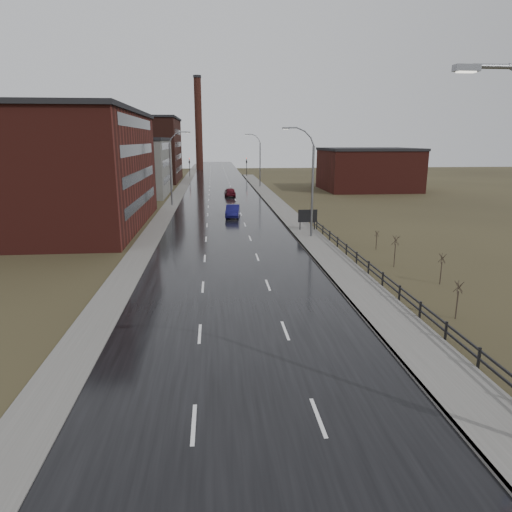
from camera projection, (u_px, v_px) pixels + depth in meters
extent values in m
plane|color=#2D2819|center=(270.00, 506.00, 12.90)|extent=(320.00, 320.00, 0.00)
cube|color=black|center=(223.00, 207.00, 70.79)|extent=(14.00, 300.00, 0.06)
cube|color=#595651|center=(311.00, 239.00, 47.42)|extent=(3.20, 180.00, 0.18)
cube|color=slate|center=(297.00, 239.00, 47.28)|extent=(0.16, 180.00, 0.18)
cube|color=#595651|center=(170.00, 207.00, 70.05)|extent=(2.40, 260.00, 0.12)
cube|color=#471914|center=(44.00, 172.00, 52.85)|extent=(22.00, 28.00, 13.00)
cube|color=black|center=(37.00, 111.00, 51.18)|extent=(22.44, 28.56, 0.50)
cube|color=black|center=(142.00, 201.00, 54.69)|extent=(0.06, 22.40, 1.20)
cube|color=black|center=(140.00, 175.00, 53.95)|extent=(0.06, 22.40, 1.20)
cube|color=black|center=(139.00, 149.00, 53.21)|extent=(0.06, 22.40, 1.20)
cube|color=black|center=(137.00, 123.00, 52.47)|extent=(0.06, 22.40, 1.20)
cube|color=slate|center=(124.00, 168.00, 85.33)|extent=(16.00, 20.00, 10.00)
cube|color=black|center=(122.00, 139.00, 84.03)|extent=(16.32, 20.40, 0.50)
cube|color=black|center=(168.00, 178.00, 86.53)|extent=(0.06, 16.00, 1.20)
cube|color=black|center=(167.00, 162.00, 85.79)|extent=(0.06, 16.00, 1.20)
cube|color=black|center=(166.00, 146.00, 85.05)|extent=(0.06, 16.00, 1.20)
cube|color=#331611|center=(126.00, 151.00, 113.21)|extent=(26.00, 24.00, 15.00)
cube|color=black|center=(123.00, 118.00, 111.30)|extent=(26.52, 24.48, 0.50)
cube|color=black|center=(179.00, 169.00, 115.48)|extent=(0.06, 19.20, 1.20)
cube|color=black|center=(179.00, 157.00, 114.74)|extent=(0.06, 19.20, 1.20)
cube|color=black|center=(178.00, 144.00, 114.00)|extent=(0.06, 19.20, 1.20)
cube|color=black|center=(178.00, 132.00, 113.26)|extent=(0.06, 19.20, 1.20)
cube|color=#471914|center=(368.00, 170.00, 93.73)|extent=(18.00, 16.00, 8.00)
cube|color=black|center=(369.00, 149.00, 92.68)|extent=(18.36, 16.32, 0.50)
cylinder|color=#331611|center=(199.00, 125.00, 153.40)|extent=(2.40, 2.40, 30.00)
cylinder|color=black|center=(197.00, 76.00, 149.62)|extent=(2.70, 2.70, 0.80)
cylinder|color=slate|center=(493.00, 66.00, 12.42)|extent=(1.15, 0.14, 0.14)
cube|color=slate|center=(467.00, 68.00, 12.37)|extent=(0.70, 0.28, 0.18)
cube|color=silver|center=(466.00, 72.00, 12.39)|extent=(0.50, 0.20, 0.04)
cylinder|color=slate|center=(312.00, 193.00, 47.25)|extent=(0.24, 0.24, 9.50)
cylinder|color=slate|center=(312.00, 142.00, 45.96)|extent=(0.51, 0.14, 0.98)
cylinder|color=slate|center=(308.00, 134.00, 45.74)|extent=(0.81, 0.14, 0.81)
cylinder|color=slate|center=(301.00, 129.00, 45.56)|extent=(0.98, 0.14, 0.51)
cylinder|color=slate|center=(293.00, 128.00, 45.44)|extent=(1.01, 0.14, 0.14)
cube|color=slate|center=(286.00, 128.00, 45.40)|extent=(0.70, 0.28, 0.18)
cube|color=silver|center=(286.00, 129.00, 45.42)|extent=(0.50, 0.20, 0.04)
cylinder|color=slate|center=(171.00, 175.00, 70.84)|extent=(0.24, 0.24, 9.50)
cylinder|color=slate|center=(170.00, 141.00, 69.58)|extent=(0.51, 0.14, 0.98)
cylinder|color=slate|center=(173.00, 136.00, 69.45)|extent=(0.81, 0.14, 0.81)
cylinder|color=slate|center=(178.00, 133.00, 69.40)|extent=(0.98, 0.14, 0.51)
cylinder|color=slate|center=(183.00, 132.00, 69.43)|extent=(1.01, 0.14, 0.14)
cube|color=slate|center=(188.00, 132.00, 69.50)|extent=(0.70, 0.28, 0.18)
cube|color=silver|center=(188.00, 133.00, 69.53)|extent=(0.50, 0.20, 0.04)
cylinder|color=slate|center=(260.00, 165.00, 99.35)|extent=(0.24, 0.24, 9.50)
cylinder|color=slate|center=(259.00, 141.00, 98.07)|extent=(0.51, 0.14, 0.98)
cylinder|color=slate|center=(257.00, 137.00, 97.85)|extent=(0.81, 0.14, 0.81)
cylinder|color=slate|center=(254.00, 135.00, 97.67)|extent=(0.98, 0.14, 0.51)
cylinder|color=slate|center=(250.00, 134.00, 97.55)|extent=(1.01, 0.14, 0.14)
cube|color=slate|center=(247.00, 134.00, 97.50)|extent=(0.70, 0.28, 0.18)
cube|color=silver|center=(247.00, 135.00, 97.53)|extent=(0.50, 0.20, 0.04)
cube|color=black|center=(479.00, 359.00, 20.44)|extent=(0.10, 0.10, 1.10)
cube|color=black|center=(446.00, 332.00, 23.33)|extent=(0.10, 0.10, 1.10)
cube|color=black|center=(420.00, 310.00, 26.23)|extent=(0.10, 0.10, 1.10)
cube|color=black|center=(399.00, 293.00, 29.12)|extent=(0.10, 0.10, 1.10)
cube|color=black|center=(383.00, 280.00, 32.02)|extent=(0.10, 0.10, 1.10)
cube|color=black|center=(368.00, 268.00, 34.91)|extent=(0.10, 0.10, 1.10)
cube|color=black|center=(357.00, 258.00, 37.81)|extent=(0.10, 0.10, 1.10)
cube|color=black|center=(346.00, 250.00, 40.70)|extent=(0.10, 0.10, 1.10)
cube|color=black|center=(337.00, 243.00, 43.60)|extent=(0.10, 0.10, 1.10)
cube|color=black|center=(330.00, 236.00, 46.49)|extent=(0.10, 0.10, 1.10)
cube|color=black|center=(323.00, 231.00, 49.38)|extent=(0.10, 0.10, 1.10)
cube|color=black|center=(317.00, 225.00, 52.28)|extent=(0.10, 0.10, 1.10)
cube|color=black|center=(311.00, 221.00, 55.17)|extent=(0.10, 0.10, 1.10)
cube|color=black|center=(386.00, 276.00, 31.44)|extent=(0.08, 53.00, 0.10)
cube|color=black|center=(385.00, 282.00, 31.53)|extent=(0.08, 53.00, 0.10)
cylinder|color=#382D23|center=(457.00, 305.00, 26.26)|extent=(0.08, 0.08, 1.68)
cylinder|color=#382D23|center=(460.00, 287.00, 25.99)|extent=(0.04, 0.57, 0.67)
cylinder|color=#382D23|center=(459.00, 287.00, 26.04)|extent=(0.54, 0.22, 0.67)
cylinder|color=#382D23|center=(458.00, 287.00, 26.01)|extent=(0.32, 0.48, 0.68)
cylinder|color=#382D23|center=(459.00, 287.00, 25.96)|extent=(0.32, 0.48, 0.68)
cylinder|color=#382D23|center=(460.00, 287.00, 25.94)|extent=(0.54, 0.22, 0.67)
cylinder|color=#382D23|center=(441.00, 273.00, 32.55)|extent=(0.08, 0.08, 1.68)
cylinder|color=#382D23|center=(443.00, 258.00, 32.29)|extent=(0.04, 0.57, 0.67)
cylinder|color=#382D23|center=(442.00, 258.00, 32.33)|extent=(0.54, 0.22, 0.67)
cylinder|color=#382D23|center=(442.00, 258.00, 32.31)|extent=(0.32, 0.48, 0.68)
cylinder|color=#382D23|center=(442.00, 258.00, 32.25)|extent=(0.32, 0.48, 0.68)
cylinder|color=#382D23|center=(443.00, 259.00, 32.24)|extent=(0.54, 0.22, 0.67)
cylinder|color=#382D23|center=(395.00, 255.00, 37.04)|extent=(0.08, 0.08, 1.93)
cylinder|color=#382D23|center=(396.00, 240.00, 36.74)|extent=(0.04, 0.65, 0.76)
cylinder|color=#382D23|center=(396.00, 240.00, 36.78)|extent=(0.61, 0.24, 0.77)
cylinder|color=#382D23|center=(395.00, 240.00, 36.76)|extent=(0.37, 0.55, 0.78)
cylinder|color=#382D23|center=(395.00, 240.00, 36.70)|extent=(0.37, 0.55, 0.78)
cylinder|color=#382D23|center=(396.00, 241.00, 36.69)|extent=(0.61, 0.24, 0.77)
cylinder|color=#382D23|center=(376.00, 243.00, 42.99)|extent=(0.08, 0.08, 1.34)
cylinder|color=#382D23|center=(377.00, 234.00, 42.78)|extent=(0.04, 0.46, 0.54)
cylinder|color=#382D23|center=(377.00, 233.00, 42.82)|extent=(0.44, 0.18, 0.54)
cylinder|color=#382D23|center=(376.00, 233.00, 42.80)|extent=(0.27, 0.39, 0.55)
cylinder|color=#382D23|center=(377.00, 234.00, 42.74)|extent=(0.27, 0.39, 0.55)
cylinder|color=#382D23|center=(377.00, 234.00, 42.73)|extent=(0.44, 0.18, 0.54)
cube|color=black|center=(300.00, 223.00, 51.60)|extent=(0.10, 0.10, 1.80)
cube|color=black|center=(314.00, 223.00, 51.75)|extent=(0.10, 0.10, 1.80)
cube|color=silver|center=(308.00, 216.00, 51.41)|extent=(2.07, 0.08, 1.33)
cube|color=black|center=(308.00, 216.00, 51.36)|extent=(2.17, 0.04, 1.43)
cylinder|color=black|center=(190.00, 168.00, 127.34)|extent=(0.16, 0.16, 5.20)
imported|color=black|center=(189.00, 160.00, 126.81)|extent=(0.58, 2.73, 1.10)
sphere|color=#FF190C|center=(189.00, 159.00, 126.59)|extent=(0.18, 0.18, 0.18)
cylinder|color=black|center=(247.00, 167.00, 128.76)|extent=(0.16, 0.16, 5.20)
imported|color=black|center=(247.00, 159.00, 128.23)|extent=(0.58, 2.73, 1.10)
sphere|color=#FF190C|center=(247.00, 158.00, 128.01)|extent=(0.18, 0.18, 0.18)
imported|color=#0F0E48|center=(233.00, 211.00, 60.91)|extent=(2.21, 5.10, 1.63)
imported|color=#4C0C16|center=(230.00, 192.00, 83.37)|extent=(2.05, 4.80, 1.62)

